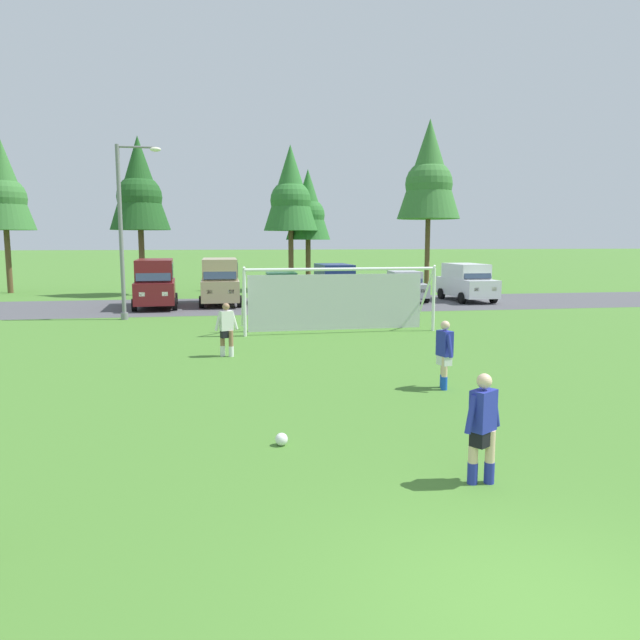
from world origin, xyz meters
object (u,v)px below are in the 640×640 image
parked_car_slot_far_left (155,282)px  soccer_goal (337,298)px  parked_car_slot_center (335,283)px  soccer_ball (282,439)px  parked_car_slot_right (467,282)px  street_lamp (125,230)px  parked_car_slot_left (220,280)px  player_defender_far (444,355)px  player_striker_near (482,429)px  player_midfield_center (226,330)px  parked_car_slot_center_right (405,286)px  parked_car_slot_center_left (281,288)px

parked_car_slot_far_left → soccer_goal: bearing=-50.0°
parked_car_slot_center → soccer_ball: bearing=-103.0°
soccer_goal → parked_car_slot_right: bearing=46.0°
street_lamp → soccer_ball: bearing=-73.7°
parked_car_slot_left → parked_car_slot_far_left: bearing=-165.7°
player_defender_far → player_striker_near: bearing=-105.6°
soccer_goal → player_midfield_center: size_ratio=4.55×
soccer_goal → parked_car_slot_center: 10.68m
parked_car_slot_far_left → parked_car_slot_center_right: parked_car_slot_far_left is taller
parked_car_slot_center_left → parked_car_slot_center_right: 7.27m
parked_car_slot_center → street_lamp: 12.31m
player_midfield_center → player_defender_far: same height
player_defender_far → parked_car_slot_far_left: parked_car_slot_far_left is taller
player_defender_far → parked_car_slot_center_left: bearing=95.4°
parked_car_slot_center_right → street_lamp: (-14.72, -5.92, 3.07)m
player_defender_far → parked_car_slot_center: bearing=86.7°
soccer_ball → parked_car_slot_far_left: 22.64m
player_midfield_center → street_lamp: size_ratio=0.22×
parked_car_slot_left → street_lamp: street_lamp is taller
soccer_ball → player_defender_far: 5.41m
parked_car_slot_center_left → player_striker_near: bearing=-89.2°
parked_car_slot_center_left → soccer_goal: bearing=-83.8°
player_defender_far → parked_car_slot_center_right: 20.83m
parked_car_slot_left → parked_car_slot_center_left: bearing=4.0°
parked_car_slot_far_left → parked_car_slot_center_left: (6.74, 1.09, -0.47)m
parked_car_slot_left → parked_car_slot_center_left: 3.43m
player_defender_far → parked_car_slot_left: bearing=105.0°
soccer_ball → parked_car_slot_center: (5.38, 23.28, 1.00)m
soccer_goal → player_defender_far: 9.50m
soccer_goal → parked_car_slot_far_left: 12.28m
player_defender_far → parked_car_slot_center_right: parked_car_slot_center_right is taller
player_defender_far → parked_car_slot_center_right: size_ratio=0.38×
player_midfield_center → parked_car_slot_far_left: (-3.55, 14.01, 0.52)m
player_striker_near → player_defender_far: (1.51, 5.39, 0.00)m
soccer_ball → parked_car_slot_center: 23.91m
parked_car_slot_center_right → parked_car_slot_right: size_ratio=0.92×
parked_car_slot_left → parked_car_slot_center_left: parked_car_slot_left is taller
player_striker_near → player_defender_far: bearing=74.4°
player_midfield_center → player_defender_far: size_ratio=1.00×
player_striker_near → parked_car_slot_center_right: (6.89, 25.52, 0.05)m
player_defender_far → soccer_ball: bearing=-141.9°
parked_car_slot_center_right → soccer_goal: bearing=-119.8°
parked_car_slot_center_right → player_midfield_center: bearing=-124.4°
parked_car_slot_far_left → street_lamp: bearing=-98.7°
parked_car_slot_center → parked_car_slot_center_right: size_ratio=1.09×
player_defender_far → parked_car_slot_left: 20.42m
parked_car_slot_far_left → parked_car_slot_center_right: bearing=5.1°
player_defender_far → parked_car_slot_left: parked_car_slot_left is taller
parked_car_slot_far_left → parked_car_slot_left: 3.46m
parked_car_slot_center_left → parked_car_slot_right: size_ratio=0.91×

